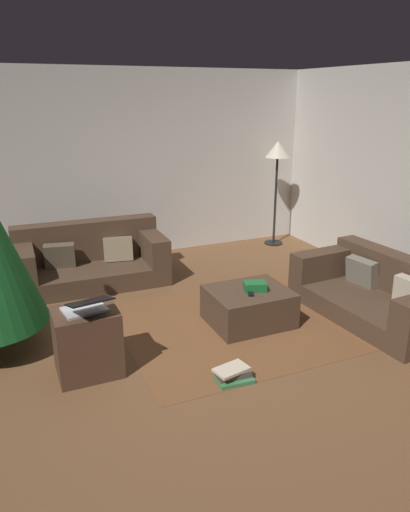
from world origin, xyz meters
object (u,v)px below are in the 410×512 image
at_px(laptop, 86,307).
at_px(corner_lamp, 277,157).
at_px(gift_box, 255,286).
at_px(side_table, 87,342).
at_px(book_stack, 233,374).
at_px(couch_left, 90,260).
at_px(couch_right, 380,293).
at_px(tv_remote, 250,293).
at_px(ottoman, 249,306).

distance_m(laptop, corner_lamp, 4.33).
xyz_separation_m(gift_box, side_table, (-1.74, -0.25, -0.12)).
bearing_deg(book_stack, couch_left, 103.38).
relative_size(couch_right, corner_lamp, 1.11).
distance_m(side_table, laptop, 0.35).
bearing_deg(gift_box, book_stack, -128.17).
bearing_deg(corner_lamp, side_table, -142.85).
distance_m(gift_box, book_stack, 1.14).
height_order(couch_left, laptop, laptop).
bearing_deg(laptop, tv_remote, 8.86).
distance_m(couch_left, couch_right, 3.43).
relative_size(ottoman, corner_lamp, 0.51).
bearing_deg(book_stack, couch_right, 14.12).
relative_size(couch_left, laptop, 4.02).
bearing_deg(side_table, ottoman, 9.43).
bearing_deg(book_stack, gift_box, 51.83).
bearing_deg(tv_remote, side_table, -150.83).
height_order(couch_right, ottoman, couch_right).
xyz_separation_m(side_table, corner_lamp, (3.38, 2.56, 1.06)).
bearing_deg(book_stack, tv_remote, 53.67).
relative_size(ottoman, laptop, 1.78).
height_order(ottoman, book_stack, ottoman).
xyz_separation_m(ottoman, book_stack, (-0.62, -0.89, -0.13)).
relative_size(gift_box, tv_remote, 1.40).
bearing_deg(couch_left, ottoman, 126.24).
height_order(book_stack, corner_lamp, corner_lamp).
height_order(couch_right, tv_remote, couch_right).
height_order(gift_box, side_table, side_table).
relative_size(laptop, corner_lamp, 0.28).
xyz_separation_m(couch_left, tv_remote, (1.23, -1.89, 0.09)).
bearing_deg(laptop, book_stack, -27.38).
bearing_deg(side_table, laptop, -81.05).
distance_m(tv_remote, corner_lamp, 3.08).
height_order(couch_right, book_stack, couch_right).
relative_size(couch_left, couch_right, 1.03).
bearing_deg(tv_remote, laptop, -148.80).
height_order(couch_right, gift_box, couch_right).
xyz_separation_m(laptop, book_stack, (1.06, -0.55, -0.58)).
bearing_deg(couch_right, tv_remote, 74.21).
xyz_separation_m(couch_left, book_stack, (0.64, -2.69, -0.23)).
relative_size(couch_right, ottoman, 2.19).
bearing_deg(ottoman, couch_left, 124.94).
bearing_deg(couch_left, corner_lamp, -169.63).
xyz_separation_m(gift_box, book_stack, (-0.67, -0.86, -0.35)).
bearing_deg(tv_remote, corner_lamp, 76.23).
distance_m(couch_left, side_table, 2.13).
distance_m(couch_left, book_stack, 2.78).
distance_m(side_table, corner_lamp, 4.37).
height_order(side_table, laptop, laptop).
relative_size(tv_remote, side_table, 0.28).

